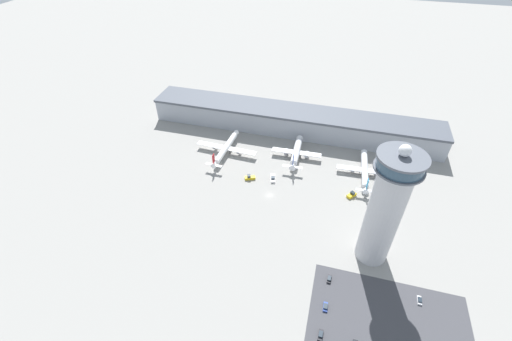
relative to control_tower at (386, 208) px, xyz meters
The scene contains 14 objects.
ground_plane 69.76m from the control_tower, 154.28° to the left, with size 1000.00×1000.00×0.00m, color gray.
terminal_building 114.39m from the control_tower, 120.05° to the left, with size 202.53×25.00×17.10m.
control_tower is the anchor object (origin of this frame).
parking_lot_surface 45.97m from the control_tower, 76.37° to the right, with size 64.00×40.00×0.01m, color #424247.
airplane_gate_alpha 113.40m from the control_tower, 147.95° to the left, with size 41.13×40.39×12.64m.
airplane_gate_bravo 85.92m from the control_tower, 125.95° to the left, with size 32.13×34.01×13.97m.
airplane_gate_charlie 65.90m from the control_tower, 94.48° to the left, with size 33.47×39.78×12.10m.
service_truck_catering 50.14m from the control_tower, 105.68° to the left, with size 5.64×6.06×3.11m.
service_truck_fuel 77.04m from the control_tower, 144.41° to the left, with size 4.32×8.08×2.40m.
service_truck_baggage 86.02m from the control_tower, 151.94° to the left, with size 6.73×4.82×3.07m.
car_red_hatchback 41.94m from the control_tower, 43.77° to the right, with size 1.72×4.16×1.44m.
car_navy_sedan 57.85m from the control_tower, 111.82° to the right, with size 1.98×4.70×1.51m.
car_yellow_taxi 40.36m from the control_tower, 132.18° to the right, with size 1.92×4.51×1.47m.
car_black_suv 48.62m from the control_tower, 118.05° to the right, with size 1.98×4.36×1.44m.
Camera 1 is at (29.99, -139.55, 135.25)m, focal length 24.00 mm.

